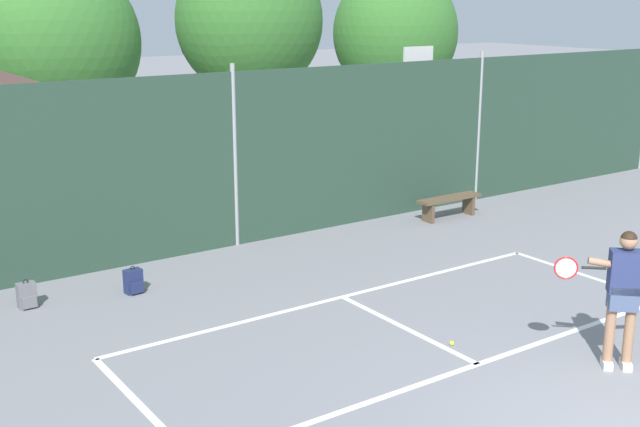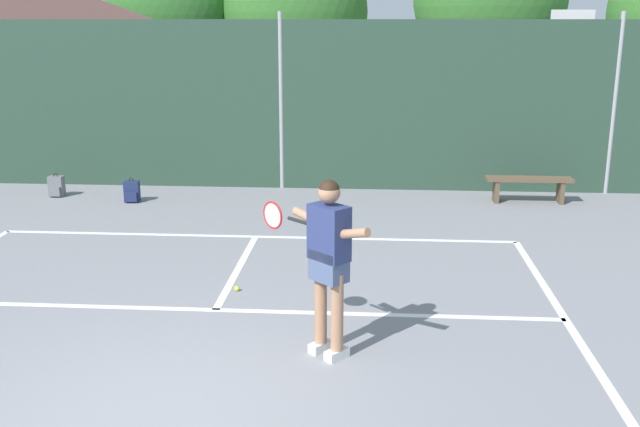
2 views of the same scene
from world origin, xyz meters
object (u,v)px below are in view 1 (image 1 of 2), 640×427
(tennis_player, at_px, (623,287))
(backpack_grey, at_px, (27,296))
(basketball_hoop, at_px, (416,98))
(tennis_ball, at_px, (452,343))
(courtside_bench, at_px, (449,202))
(backpack_navy, at_px, (134,282))

(tennis_player, distance_m, backpack_grey, 8.73)
(basketball_hoop, bearing_deg, backpack_grey, -165.18)
(tennis_ball, distance_m, courtside_bench, 6.83)
(backpack_grey, bearing_deg, tennis_player, -48.79)
(tennis_player, xyz_separation_m, backpack_grey, (-5.72, 6.53, -0.92))
(backpack_grey, xyz_separation_m, backpack_navy, (1.61, -0.33, 0.00))
(tennis_player, relative_size, tennis_ball, 28.10)
(courtside_bench, bearing_deg, backpack_navy, -176.13)
(tennis_player, xyz_separation_m, tennis_ball, (-1.27, 1.72, -1.08))
(backpack_grey, height_order, backpack_navy, same)
(basketball_hoop, height_order, backpack_grey, basketball_hoop)
(basketball_hoop, relative_size, tennis_player, 1.91)
(tennis_ball, bearing_deg, courtside_bench, 46.98)
(basketball_hoop, xyz_separation_m, tennis_ball, (-5.84, -7.53, -2.28))
(tennis_ball, bearing_deg, backpack_navy, 122.34)
(tennis_ball, relative_size, courtside_bench, 0.04)
(backpack_grey, bearing_deg, backpack_navy, -11.50)
(tennis_player, relative_size, courtside_bench, 1.16)
(backpack_navy, bearing_deg, tennis_player, -56.51)
(tennis_player, distance_m, backpack_navy, 7.49)
(backpack_grey, distance_m, backpack_navy, 1.65)
(basketball_hoop, relative_size, courtside_bench, 2.22)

